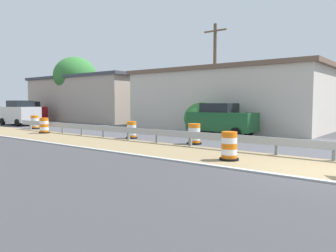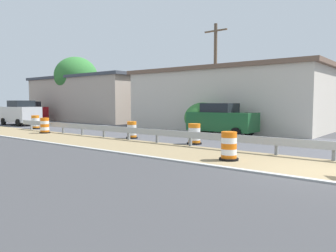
{
  "view_description": "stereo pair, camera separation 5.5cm",
  "coord_description": "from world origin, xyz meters",
  "px_view_note": "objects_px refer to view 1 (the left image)",
  "views": [
    {
      "loc": [
        -10.53,
        -2.47,
        2.12
      ],
      "look_at": [
        1.16,
        6.82,
        1.01
      ],
      "focal_mm": 35.1,
      "sensor_mm": 36.0,
      "label": 1
    },
    {
      "loc": [
        -10.5,
        -2.52,
        2.12
      ],
      "look_at": [
        1.16,
        6.82,
        1.01
      ],
      "focal_mm": 35.1,
      "sensor_mm": 36.0,
      "label": 2
    }
  ],
  "objects_px": {
    "traffic_barrel_farther": "(35,123)",
    "car_mid_far_lane": "(29,112)",
    "car_trailing_near_lane": "(221,120)",
    "traffic_barrel_mid": "(132,131)",
    "traffic_barrel_nearest": "(229,147)",
    "traffic_barrel_close": "(194,135)",
    "utility_pole_near": "(215,76)",
    "car_lead_near_lane": "(20,113)",
    "traffic_barrel_far": "(44,126)"
  },
  "relations": [
    {
      "from": "traffic_barrel_farther",
      "to": "car_trailing_near_lane",
      "type": "height_order",
      "value": "car_trailing_near_lane"
    },
    {
      "from": "traffic_barrel_far",
      "to": "car_trailing_near_lane",
      "type": "bearing_deg",
      "value": -59.63
    },
    {
      "from": "traffic_barrel_close",
      "to": "car_mid_far_lane",
      "type": "distance_m",
      "value": 24.57
    },
    {
      "from": "traffic_barrel_close",
      "to": "utility_pole_near",
      "type": "height_order",
      "value": "utility_pole_near"
    },
    {
      "from": "traffic_barrel_farther",
      "to": "car_trailing_near_lane",
      "type": "relative_size",
      "value": 0.25
    },
    {
      "from": "utility_pole_near",
      "to": "traffic_barrel_nearest",
      "type": "bearing_deg",
      "value": -147.0
    },
    {
      "from": "traffic_barrel_nearest",
      "to": "car_lead_near_lane",
      "type": "relative_size",
      "value": 0.24
    },
    {
      "from": "traffic_barrel_close",
      "to": "car_mid_far_lane",
      "type": "bearing_deg",
      "value": 79.39
    },
    {
      "from": "car_trailing_near_lane",
      "to": "car_lead_near_lane",
      "type": "bearing_deg",
      "value": -170.63
    },
    {
      "from": "traffic_barrel_close",
      "to": "car_lead_near_lane",
      "type": "bearing_deg",
      "value": 86.43
    },
    {
      "from": "traffic_barrel_farther",
      "to": "car_lead_near_lane",
      "type": "distance_m",
      "value": 4.97
    },
    {
      "from": "car_mid_far_lane",
      "to": "car_lead_near_lane",
      "type": "bearing_deg",
      "value": -37.58
    },
    {
      "from": "traffic_barrel_nearest",
      "to": "traffic_barrel_farther",
      "type": "height_order",
      "value": "traffic_barrel_farther"
    },
    {
      "from": "traffic_barrel_farther",
      "to": "car_trailing_near_lane",
      "type": "xyz_separation_m",
      "value": [
        4.45,
        -14.02,
        0.54
      ]
    },
    {
      "from": "traffic_barrel_close",
      "to": "traffic_barrel_farther",
      "type": "xyz_separation_m",
      "value": [
        -0.05,
        14.97,
        0.01
      ]
    },
    {
      "from": "traffic_barrel_mid",
      "to": "car_trailing_near_lane",
      "type": "distance_m",
      "value": 5.64
    },
    {
      "from": "traffic_barrel_nearest",
      "to": "traffic_barrel_mid",
      "type": "distance_m",
      "value": 8.3
    },
    {
      "from": "traffic_barrel_far",
      "to": "utility_pole_near",
      "type": "xyz_separation_m",
      "value": [
        8.73,
        -8.03,
        3.52
      ]
    },
    {
      "from": "traffic_barrel_nearest",
      "to": "car_lead_near_lane",
      "type": "height_order",
      "value": "car_lead_near_lane"
    },
    {
      "from": "traffic_barrel_nearest",
      "to": "car_lead_near_lane",
      "type": "xyz_separation_m",
      "value": [
        4.21,
        23.26,
        0.64
      ]
    },
    {
      "from": "traffic_barrel_farther",
      "to": "utility_pole_near",
      "type": "distance_m",
      "value": 14.36
    },
    {
      "from": "traffic_barrel_nearest",
      "to": "traffic_barrel_far",
      "type": "distance_m",
      "value": 14.69
    },
    {
      "from": "car_trailing_near_lane",
      "to": "utility_pole_near",
      "type": "xyz_separation_m",
      "value": [
        2.78,
        2.13,
        2.98
      ]
    },
    {
      "from": "traffic_barrel_mid",
      "to": "car_trailing_near_lane",
      "type": "height_order",
      "value": "car_trailing_near_lane"
    },
    {
      "from": "car_mid_far_lane",
      "to": "utility_pole_near",
      "type": "height_order",
      "value": "utility_pole_near"
    },
    {
      "from": "traffic_barrel_nearest",
      "to": "car_trailing_near_lane",
      "type": "height_order",
      "value": "car_trailing_near_lane"
    },
    {
      "from": "traffic_barrel_nearest",
      "to": "traffic_barrel_farther",
      "type": "distance_m",
      "value": 18.72
    },
    {
      "from": "traffic_barrel_farther",
      "to": "car_mid_far_lane",
      "type": "bearing_deg",
      "value": 63.53
    },
    {
      "from": "traffic_barrel_close",
      "to": "car_mid_far_lane",
      "type": "relative_size",
      "value": 0.25
    },
    {
      "from": "car_trailing_near_lane",
      "to": "traffic_barrel_mid",
      "type": "bearing_deg",
      "value": -126.48
    },
    {
      "from": "traffic_barrel_mid",
      "to": "utility_pole_near",
      "type": "xyz_separation_m",
      "value": [
        7.3,
        -1.2,
        3.55
      ]
    },
    {
      "from": "traffic_barrel_nearest",
      "to": "car_mid_far_lane",
      "type": "relative_size",
      "value": 0.26
    },
    {
      "from": "traffic_barrel_mid",
      "to": "car_lead_near_lane",
      "type": "distance_m",
      "value": 15.54
    },
    {
      "from": "traffic_barrel_far",
      "to": "traffic_barrel_farther",
      "type": "height_order",
      "value": "traffic_barrel_farther"
    },
    {
      "from": "traffic_barrel_nearest",
      "to": "traffic_barrel_close",
      "type": "xyz_separation_m",
      "value": [
        2.98,
        3.53,
        -0.01
      ]
    },
    {
      "from": "traffic_barrel_farther",
      "to": "utility_pole_near",
      "type": "bearing_deg",
      "value": -58.75
    },
    {
      "from": "traffic_barrel_farther",
      "to": "traffic_barrel_mid",
      "type": "bearing_deg",
      "value": -90.44
    },
    {
      "from": "traffic_barrel_close",
      "to": "traffic_barrel_nearest",
      "type": "bearing_deg",
      "value": -130.18
    },
    {
      "from": "traffic_barrel_farther",
      "to": "car_lead_near_lane",
      "type": "height_order",
      "value": "car_lead_near_lane"
    },
    {
      "from": "traffic_barrel_close",
      "to": "car_lead_near_lane",
      "type": "relative_size",
      "value": 0.24
    },
    {
      "from": "traffic_barrel_mid",
      "to": "utility_pole_near",
      "type": "relative_size",
      "value": 0.13
    },
    {
      "from": "traffic_barrel_farther",
      "to": "car_mid_far_lane",
      "type": "relative_size",
      "value": 0.26
    },
    {
      "from": "traffic_barrel_mid",
      "to": "car_trailing_near_lane",
      "type": "relative_size",
      "value": 0.23
    },
    {
      "from": "car_trailing_near_lane",
      "to": "car_mid_far_lane",
      "type": "distance_m",
      "value": 23.2
    },
    {
      "from": "traffic_barrel_close",
      "to": "car_trailing_near_lane",
      "type": "bearing_deg",
      "value": 12.09
    },
    {
      "from": "traffic_barrel_mid",
      "to": "car_mid_far_lane",
      "type": "bearing_deg",
      "value": 76.83
    },
    {
      "from": "utility_pole_near",
      "to": "traffic_barrel_far",
      "type": "bearing_deg",
      "value": 137.39
    },
    {
      "from": "traffic_barrel_nearest",
      "to": "traffic_barrel_close",
      "type": "bearing_deg",
      "value": 49.82
    },
    {
      "from": "traffic_barrel_far",
      "to": "car_mid_far_lane",
      "type": "bearing_deg",
      "value": 65.04
    },
    {
      "from": "traffic_barrel_far",
      "to": "car_lead_near_lane",
      "type": "xyz_separation_m",
      "value": [
        2.78,
        8.64,
        0.64
      ]
    }
  ]
}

